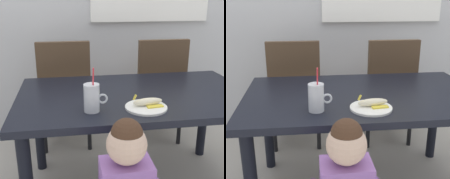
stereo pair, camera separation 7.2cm
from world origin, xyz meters
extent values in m
cube|color=black|center=(0.00, 0.00, 0.70)|extent=(1.48, 0.88, 0.04)
cylinder|color=black|center=(-0.66, 0.36, 0.34)|extent=(0.07, 0.07, 0.68)
cylinder|color=black|center=(0.66, 0.36, 0.34)|extent=(0.07, 0.07, 0.68)
cube|color=#4C3826|center=(-0.46, 0.78, 0.45)|extent=(0.44, 0.44, 0.06)
cube|color=#4C3826|center=(-0.46, 0.58, 0.72)|extent=(0.42, 0.05, 0.48)
cylinder|color=black|center=(-0.27, 0.97, 0.21)|extent=(0.04, 0.04, 0.42)
cylinder|color=black|center=(-0.65, 0.97, 0.21)|extent=(0.04, 0.04, 0.42)
cylinder|color=black|center=(-0.27, 0.59, 0.21)|extent=(0.04, 0.04, 0.42)
cylinder|color=black|center=(-0.65, 0.59, 0.21)|extent=(0.04, 0.04, 0.42)
cube|color=#4C3826|center=(0.36, 0.75, 0.45)|extent=(0.44, 0.44, 0.06)
cube|color=#4C3826|center=(0.36, 0.55, 0.72)|extent=(0.42, 0.05, 0.48)
cylinder|color=black|center=(0.55, 0.94, 0.21)|extent=(0.04, 0.04, 0.42)
cylinder|color=black|center=(0.17, 0.94, 0.21)|extent=(0.04, 0.04, 0.42)
cylinder|color=black|center=(0.55, 0.56, 0.21)|extent=(0.04, 0.04, 0.42)
cylinder|color=black|center=(0.17, 0.56, 0.21)|extent=(0.04, 0.04, 0.42)
sphere|color=beige|center=(-0.20, -0.65, 0.72)|extent=(0.17, 0.17, 0.17)
sphere|color=#472D1E|center=(-0.20, -0.65, 0.77)|extent=(0.13, 0.13, 0.13)
cylinder|color=silver|center=(-0.31, -0.25, 0.79)|extent=(0.08, 0.08, 0.15)
cylinder|color=beige|center=(-0.31, -0.25, 0.76)|extent=(0.07, 0.07, 0.08)
torus|color=silver|center=(-0.25, -0.25, 0.78)|extent=(0.06, 0.01, 0.06)
cylinder|color=#E5333F|center=(-0.30, -0.26, 0.86)|extent=(0.01, 0.08, 0.21)
cylinder|color=white|center=(-0.01, -0.26, 0.72)|extent=(0.23, 0.23, 0.01)
ellipsoid|color=#F4EAC6|center=(0.00, -0.25, 0.75)|extent=(0.17, 0.06, 0.04)
cube|color=yellow|center=(0.03, -0.28, 0.73)|extent=(0.09, 0.04, 0.01)
cube|color=yellow|center=(0.01, -0.21, 0.73)|extent=(0.09, 0.04, 0.01)
cylinder|color=yellow|center=(-0.08, -0.26, 0.78)|extent=(0.02, 0.01, 0.03)
camera|label=1|loc=(-0.42, -1.66, 1.31)|focal=45.91mm
camera|label=2|loc=(-0.35, -1.67, 1.31)|focal=45.91mm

